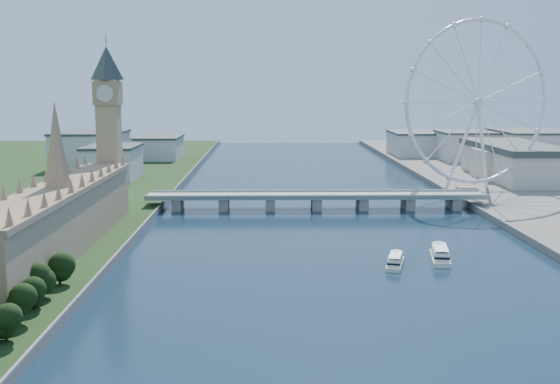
{
  "coord_description": "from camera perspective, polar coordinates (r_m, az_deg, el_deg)",
  "views": [
    {
      "loc": [
        -32.13,
        -150.25,
        78.67
      ],
      "look_at": [
        -25.33,
        210.0,
        24.67
      ],
      "focal_mm": 45.0,
      "sensor_mm": 36.0,
      "label": 1
    }
  ],
  "objects": [
    {
      "name": "tour_boat_near",
      "position": [
        317.03,
        9.33,
        -5.96
      ],
      "size": [
        13.34,
        27.34,
        5.82
      ],
      "primitive_type": null,
      "rotation": [
        0.0,
        0.0,
        -0.26
      ],
      "color": "beige",
      "rests_on": "ground"
    },
    {
      "name": "city_skyline",
      "position": [
        716.56,
        4.65,
        3.55
      ],
      "size": [
        505.0,
        280.0,
        32.0
      ],
      "color": "beige",
      "rests_on": "ground"
    },
    {
      "name": "tour_boat_far",
      "position": [
        330.82,
        12.87,
        -5.45
      ],
      "size": [
        13.08,
        32.28,
        6.95
      ],
      "primitive_type": null,
      "rotation": [
        0.0,
        0.0,
        -0.16
      ],
      "color": "beige",
      "rests_on": "ground"
    },
    {
      "name": "westminster_bridge",
      "position": [
        457.11,
        2.96,
        -0.56
      ],
      "size": [
        220.0,
        22.0,
        9.5
      ],
      "color": "gray",
      "rests_on": "ground"
    },
    {
      "name": "county_hall",
      "position": [
        621.11,
        18.41,
        0.81
      ],
      "size": [
        54.0,
        144.0,
        35.0
      ],
      "primitive_type": null,
      "color": "beige",
      "rests_on": "ground"
    },
    {
      "name": "big_ben",
      "position": [
        439.02,
        -13.79,
        6.7
      ],
      "size": [
        20.02,
        20.02,
        110.0
      ],
      "color": "tan",
      "rests_on": "ground"
    },
    {
      "name": "london_eye",
      "position": [
        527.84,
        15.79,
        6.99
      ],
      "size": [
        113.6,
        39.12,
        124.3
      ],
      "color": "silver",
      "rests_on": "ground"
    },
    {
      "name": "parliament_range",
      "position": [
        339.67,
        -17.47,
        -2.08
      ],
      "size": [
        24.0,
        200.0,
        70.0
      ],
      "color": "tan",
      "rests_on": "ground"
    }
  ]
}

